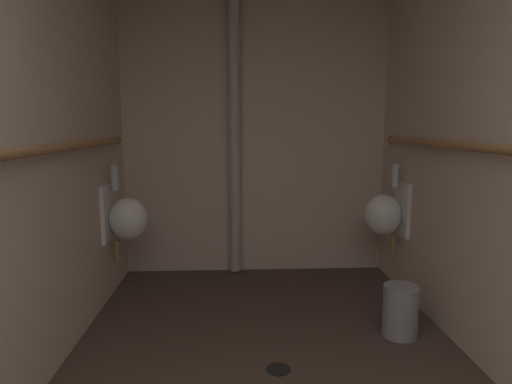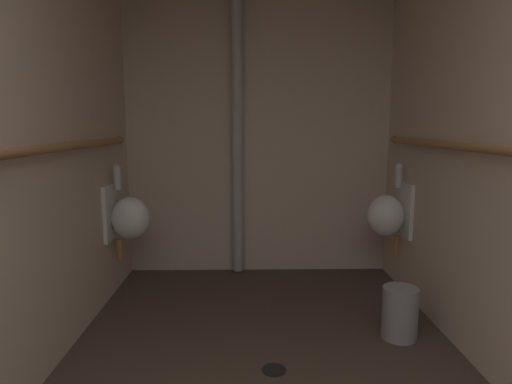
{
  "view_description": "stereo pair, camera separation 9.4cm",
  "coord_description": "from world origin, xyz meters",
  "px_view_note": "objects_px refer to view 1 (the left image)",
  "views": [
    {
      "loc": [
        -0.19,
        -0.13,
        1.36
      ],
      "look_at": [
        -0.04,
        2.94,
        0.88
      ],
      "focal_mm": 30.64,
      "sensor_mm": 36.0,
      "label": 1
    },
    {
      "loc": [
        -0.1,
        -0.13,
        1.36
      ],
      "look_at": [
        -0.04,
        2.94,
        0.88
      ],
      "focal_mm": 30.64,
      "sensor_mm": 36.0,
      "label": 2
    }
  ],
  "objects_px": {
    "urinal_right_mid": "(386,213)",
    "standpipe_back_wall": "(234,134)",
    "urinal_left_mid": "(126,218)",
    "floor_drain": "(278,369)",
    "waste_bin": "(400,311)"
  },
  "relations": [
    {
      "from": "urinal_right_mid",
      "to": "waste_bin",
      "type": "distance_m",
      "value": 0.95
    },
    {
      "from": "urinal_right_mid",
      "to": "waste_bin",
      "type": "relative_size",
      "value": 2.25
    },
    {
      "from": "urinal_left_mid",
      "to": "urinal_right_mid",
      "type": "bearing_deg",
      "value": 1.57
    },
    {
      "from": "floor_drain",
      "to": "urinal_right_mid",
      "type": "bearing_deg",
      "value": 49.84
    },
    {
      "from": "urinal_left_mid",
      "to": "floor_drain",
      "type": "relative_size",
      "value": 5.39
    },
    {
      "from": "urinal_left_mid",
      "to": "urinal_right_mid",
      "type": "xyz_separation_m",
      "value": [
        2.08,
        0.06,
        0.0
      ]
    },
    {
      "from": "waste_bin",
      "to": "floor_drain",
      "type": "bearing_deg",
      "value": -156.19
    },
    {
      "from": "urinal_right_mid",
      "to": "floor_drain",
      "type": "xyz_separation_m",
      "value": [
        -0.99,
        -1.18,
        -0.64
      ]
    },
    {
      "from": "urinal_right_mid",
      "to": "standpipe_back_wall",
      "type": "xyz_separation_m",
      "value": [
        -1.23,
        0.46,
        0.64
      ]
    },
    {
      "from": "standpipe_back_wall",
      "to": "urinal_right_mid",
      "type": "bearing_deg",
      "value": -20.64
    },
    {
      "from": "urinal_right_mid",
      "to": "standpipe_back_wall",
      "type": "distance_m",
      "value": 1.46
    },
    {
      "from": "urinal_left_mid",
      "to": "waste_bin",
      "type": "xyz_separation_m",
      "value": [
        1.92,
        -0.75,
        -0.47
      ]
    },
    {
      "from": "urinal_right_mid",
      "to": "floor_drain",
      "type": "bearing_deg",
      "value": -130.16
    },
    {
      "from": "urinal_left_mid",
      "to": "standpipe_back_wall",
      "type": "xyz_separation_m",
      "value": [
        0.85,
        0.52,
        0.64
      ]
    },
    {
      "from": "standpipe_back_wall",
      "to": "floor_drain",
      "type": "xyz_separation_m",
      "value": [
        0.23,
        -1.64,
        -1.27
      ]
    }
  ]
}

